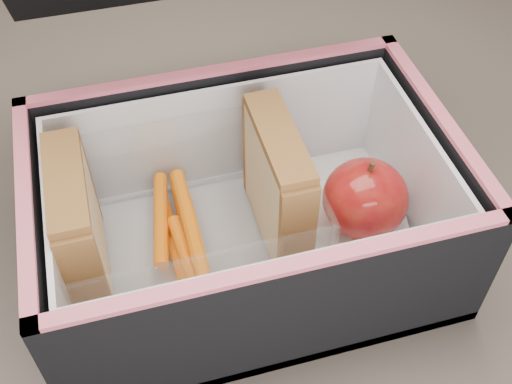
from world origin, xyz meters
TOP-DOWN VIEW (x-y plane):
  - kitchen_table at (0.00, 0.00)m, footprint 1.20×0.80m
  - lunch_bag at (0.02, -0.05)m, footprint 0.30×0.31m
  - plastic_tub at (-0.02, -0.05)m, footprint 0.19×0.13m
  - sandwich_left at (-0.10, -0.05)m, footprint 0.03×0.09m
  - sandwich_right at (0.05, -0.05)m, footprint 0.03×0.09m
  - carrot_sticks at (-0.03, -0.05)m, footprint 0.04×0.14m
  - paper_napkin at (0.11, -0.06)m, footprint 0.10×0.10m
  - red_apple at (0.11, -0.07)m, footprint 0.08×0.08m

SIDE VIEW (x-z plane):
  - kitchen_table at x=0.00m, z-range 0.28..1.03m
  - paper_napkin at x=0.11m, z-range 0.76..0.77m
  - carrot_sticks at x=-0.03m, z-range 0.77..0.80m
  - red_apple at x=0.11m, z-range 0.77..0.84m
  - plastic_tub at x=-0.02m, z-range 0.76..0.84m
  - lunch_bag at x=0.02m, z-range 0.68..0.95m
  - sandwich_left at x=-0.10m, z-range 0.77..0.87m
  - sandwich_right at x=0.05m, z-range 0.77..0.87m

